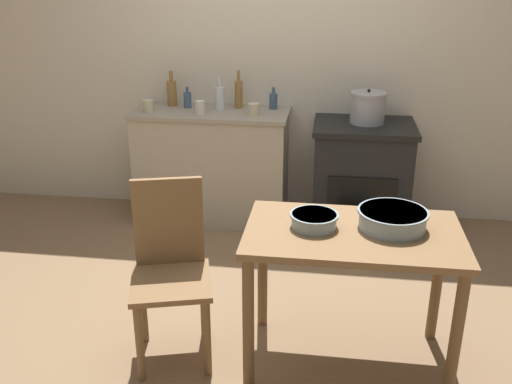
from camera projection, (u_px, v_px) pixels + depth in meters
The scene contains 18 objects.
ground_plane at pixel (246, 307), 3.48m from camera, with size 14.00×14.00×0.00m, color #896B4C.
wall_back at pixel (276, 57), 4.46m from camera, with size 8.00×0.07×2.55m.
counter_cabinet at pixel (213, 165), 4.56m from camera, with size 1.21×0.54×0.90m.
stove at pixel (361, 177), 4.39m from camera, with size 0.75×0.62×0.85m.
work_table at pixel (352, 254), 2.79m from camera, with size 1.05×0.63×0.75m.
chair at pixel (171, 266), 2.93m from camera, with size 0.49×0.49×0.94m.
flour_sack at pixel (353, 237), 4.03m from camera, with size 0.25×0.18×0.31m, color beige.
stock_pot at pixel (368, 107), 4.21m from camera, with size 0.27×0.27×0.26m.
mixing_bowl_large at pixel (392, 218), 2.75m from camera, with size 0.34×0.34×0.09m.
mixing_bowl_small at pixel (314, 220), 2.76m from camera, with size 0.24×0.24×0.07m.
bottle_far_left at pixel (273, 101), 4.43m from camera, with size 0.06×0.06×0.17m.
bottle_left at pixel (239, 94), 4.43m from camera, with size 0.06×0.06×0.29m.
bottle_mid_left at pixel (172, 92), 4.51m from camera, with size 0.08×0.08×0.28m.
bottle_center_left at pixel (188, 100), 4.47m from camera, with size 0.06×0.06×0.16m.
bottle_center at pixel (220, 98), 4.39m from camera, with size 0.07×0.07×0.24m.
cup_center_right at pixel (200, 107), 4.28m from camera, with size 0.07×0.07×0.10m, color silver.
cup_mid_right at pixel (254, 109), 4.25m from camera, with size 0.09×0.09×0.09m, color beige.
cup_right at pixel (148, 106), 4.33m from camera, with size 0.08×0.08×0.09m, color beige.
Camera 1 is at (0.47, -2.93, 1.94)m, focal length 40.00 mm.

